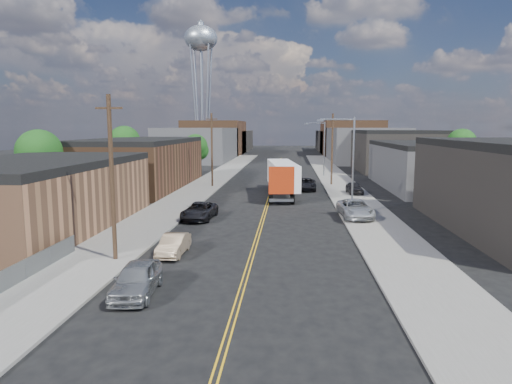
% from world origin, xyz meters
% --- Properties ---
extents(ground, '(260.00, 260.00, 0.00)m').
position_xyz_m(ground, '(0.00, 60.00, 0.00)').
color(ground, black).
rests_on(ground, ground).
extents(centerline, '(0.32, 120.00, 0.01)m').
position_xyz_m(centerline, '(0.00, 45.00, 0.01)').
color(centerline, gold).
rests_on(centerline, ground).
extents(sidewalk_left, '(5.00, 140.00, 0.15)m').
position_xyz_m(sidewalk_left, '(-9.50, 45.00, 0.07)').
color(sidewalk_left, slate).
rests_on(sidewalk_left, ground).
extents(sidewalk_right, '(5.00, 140.00, 0.15)m').
position_xyz_m(sidewalk_right, '(9.50, 45.00, 0.07)').
color(sidewalk_right, slate).
rests_on(sidewalk_right, ground).
extents(warehouse_tan, '(12.00, 22.00, 5.60)m').
position_xyz_m(warehouse_tan, '(-18.00, 18.00, 2.80)').
color(warehouse_tan, '#8E5F41').
rests_on(warehouse_tan, ground).
extents(warehouse_brown, '(12.00, 26.00, 6.60)m').
position_xyz_m(warehouse_brown, '(-18.00, 44.00, 3.30)').
color(warehouse_brown, '#4E321F').
rests_on(warehouse_brown, ground).
extents(industrial_right_b, '(14.00, 24.00, 6.10)m').
position_xyz_m(industrial_right_b, '(22.00, 46.00, 3.05)').
color(industrial_right_b, '#3D3D40').
rests_on(industrial_right_b, ground).
extents(industrial_right_c, '(14.00, 22.00, 7.60)m').
position_xyz_m(industrial_right_c, '(22.00, 72.00, 3.80)').
color(industrial_right_c, black).
rests_on(industrial_right_c, ground).
extents(skyline_left_a, '(16.00, 30.00, 8.00)m').
position_xyz_m(skyline_left_a, '(-20.00, 95.00, 4.00)').
color(skyline_left_a, '#3D3D40').
rests_on(skyline_left_a, ground).
extents(skyline_right_a, '(16.00, 30.00, 8.00)m').
position_xyz_m(skyline_right_a, '(20.00, 95.00, 4.00)').
color(skyline_right_a, '#3D3D40').
rests_on(skyline_right_a, ground).
extents(skyline_left_b, '(16.00, 26.00, 10.00)m').
position_xyz_m(skyline_left_b, '(-20.00, 120.00, 5.00)').
color(skyline_left_b, '#4E321F').
rests_on(skyline_left_b, ground).
extents(skyline_right_b, '(16.00, 26.00, 10.00)m').
position_xyz_m(skyline_right_b, '(20.00, 120.00, 5.00)').
color(skyline_right_b, '#4E321F').
rests_on(skyline_right_b, ground).
extents(skyline_left_c, '(16.00, 40.00, 7.00)m').
position_xyz_m(skyline_left_c, '(-20.00, 140.00, 3.50)').
color(skyline_left_c, black).
rests_on(skyline_left_c, ground).
extents(skyline_right_c, '(16.00, 40.00, 7.00)m').
position_xyz_m(skyline_right_c, '(20.00, 140.00, 3.50)').
color(skyline_right_c, black).
rests_on(skyline_right_c, ground).
extents(water_tower, '(9.00, 9.00, 36.90)m').
position_xyz_m(water_tower, '(-22.00, 110.00, 30.65)').
color(water_tower, gray).
rests_on(water_tower, ground).
extents(streetlight_near, '(3.39, 0.25, 9.00)m').
position_xyz_m(streetlight_near, '(7.60, 25.00, 5.33)').
color(streetlight_near, gray).
rests_on(streetlight_near, ground).
extents(streetlight_far, '(3.39, 0.25, 9.00)m').
position_xyz_m(streetlight_far, '(7.60, 60.00, 5.33)').
color(streetlight_far, gray).
rests_on(streetlight_far, ground).
extents(utility_pole_left_near, '(1.60, 0.26, 10.00)m').
position_xyz_m(utility_pole_left_near, '(-8.20, 10.00, 5.14)').
color(utility_pole_left_near, black).
rests_on(utility_pole_left_near, ground).
extents(utility_pole_left_far, '(1.60, 0.26, 10.00)m').
position_xyz_m(utility_pole_left_far, '(-8.20, 45.00, 5.14)').
color(utility_pole_left_far, black).
rests_on(utility_pole_left_far, ground).
extents(utility_pole_right, '(1.60, 0.26, 10.00)m').
position_xyz_m(utility_pole_right, '(8.20, 48.00, 5.14)').
color(utility_pole_right, black).
rests_on(utility_pole_right, ground).
extents(tree_left_near, '(4.85, 4.76, 7.91)m').
position_xyz_m(tree_left_near, '(-23.94, 30.00, 5.18)').
color(tree_left_near, black).
rests_on(tree_left_near, ground).
extents(tree_left_mid, '(5.10, 5.04, 8.37)m').
position_xyz_m(tree_left_mid, '(-23.94, 55.00, 5.48)').
color(tree_left_mid, black).
rests_on(tree_left_mid, ground).
extents(tree_left_far, '(4.35, 4.20, 6.97)m').
position_xyz_m(tree_left_far, '(-13.94, 62.00, 4.57)').
color(tree_left_far, black).
rests_on(tree_left_far, ground).
extents(tree_right_far, '(4.85, 4.76, 7.91)m').
position_xyz_m(tree_right_far, '(30.06, 60.00, 5.18)').
color(tree_right_far, black).
rests_on(tree_right_far, ground).
extents(semi_truck, '(4.13, 15.85, 4.08)m').
position_xyz_m(semi_truck, '(1.50, 38.44, 2.32)').
color(semi_truck, silver).
rests_on(semi_truck, ground).
extents(car_left_a, '(2.20, 4.79, 1.59)m').
position_xyz_m(car_left_a, '(-5.00, 4.55, 0.80)').
color(car_left_a, '#989B9C').
rests_on(car_left_a, ground).
extents(car_left_b, '(1.45, 4.03, 1.32)m').
position_xyz_m(car_left_b, '(-5.00, 11.61, 0.66)').
color(car_left_b, '#A08668').
rests_on(car_left_b, ground).
extents(car_left_c, '(2.77, 5.48, 1.49)m').
position_xyz_m(car_left_c, '(-5.62, 23.06, 0.74)').
color(car_left_c, black).
rests_on(car_left_c, ground).
extents(car_right_lot_a, '(3.01, 5.86, 1.58)m').
position_xyz_m(car_right_lot_a, '(8.20, 24.15, 0.94)').
color(car_right_lot_a, silver).
rests_on(car_right_lot_a, sidewalk_right).
extents(car_right_lot_c, '(1.91, 4.19, 1.40)m').
position_xyz_m(car_right_lot_c, '(10.16, 39.07, 0.85)').
color(car_right_lot_c, black).
rests_on(car_right_lot_c, sidewalk_right).
extents(car_ahead_truck, '(2.77, 5.64, 1.54)m').
position_xyz_m(car_ahead_truck, '(4.48, 42.87, 0.77)').
color(car_ahead_truck, black).
rests_on(car_ahead_truck, ground).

